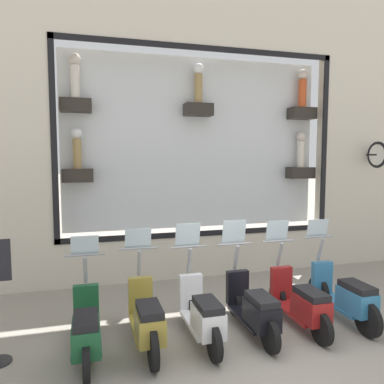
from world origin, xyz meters
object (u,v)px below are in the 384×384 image
Objects in this scene: scooter_teal_0 at (345,296)px; scooter_white_3 at (202,314)px; scooter_black_2 at (253,308)px; scooter_green_5 at (86,329)px; scooter_olive_4 at (146,319)px; scooter_red_1 at (301,302)px.

scooter_teal_0 is 2.47m from scooter_white_3.
scooter_black_2 reaches higher than scooter_green_5.
scooter_black_2 is at bearing -90.03° from scooter_white_3.
scooter_olive_4 reaches higher than scooter_teal_0.
scooter_red_1 is 1.00× the size of scooter_black_2.
scooter_white_3 is at bearing 90.06° from scooter_teal_0.
scooter_red_1 reaches higher than scooter_olive_4.
scooter_white_3 is at bearing -90.21° from scooter_olive_4.
scooter_teal_0 is 4.12m from scooter_green_5.
scooter_green_5 is at bearing 90.09° from scooter_red_1.
scooter_white_3 reaches higher than scooter_olive_4.
scooter_teal_0 is 1.01× the size of scooter_green_5.
scooter_green_5 is (-0.01, 0.82, -0.03)m from scooter_olive_4.
scooter_white_3 is 1.65m from scooter_green_5.
scooter_red_1 reaches higher than scooter_green_5.
scooter_green_5 is (-0.01, 1.65, -0.02)m from scooter_white_3.
scooter_red_1 reaches higher than scooter_teal_0.
scooter_teal_0 is at bearing -90.01° from scooter_olive_4.
scooter_black_2 reaches higher than scooter_olive_4.
scooter_white_3 is 1.00× the size of scooter_green_5.
scooter_red_1 is 3.29m from scooter_green_5.
scooter_olive_4 is at bearing -89.32° from scooter_green_5.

